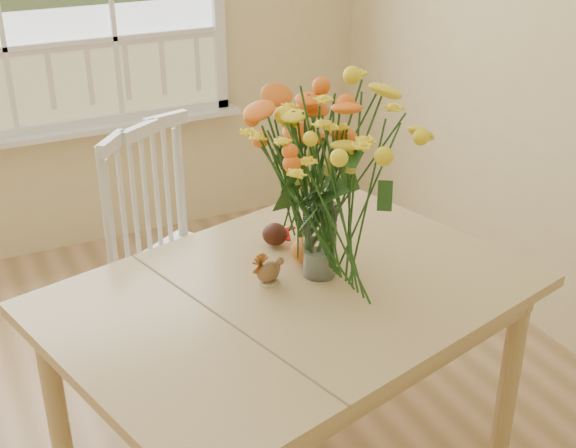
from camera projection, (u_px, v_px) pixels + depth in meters
name	position (u px, v px, depth m)	size (l,w,h in m)	color
dining_table	(291.00, 313.00, 2.47)	(1.69, 1.39, 0.79)	tan
windsor_chair	(170.00, 247.00, 3.11)	(0.67, 0.66, 1.06)	white
flower_vase	(321.00, 170.00, 2.36)	(0.51, 0.51, 0.61)	white
pumpkin	(308.00, 251.00, 2.56)	(0.11, 0.11, 0.09)	#D45819
turkey_figurine	(268.00, 272.00, 2.45)	(0.10, 0.08, 0.10)	#CCB78C
dark_gourd	(275.00, 235.00, 2.68)	(0.13, 0.12, 0.08)	#38160F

